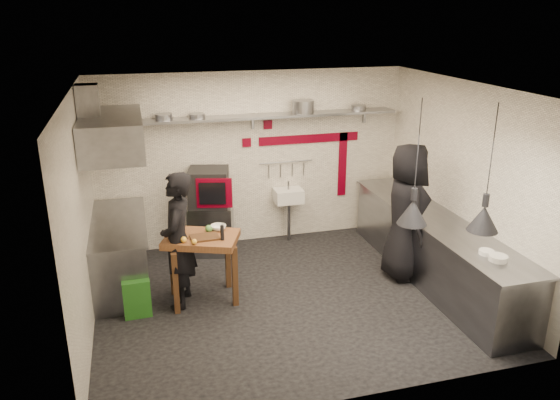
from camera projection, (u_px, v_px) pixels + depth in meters
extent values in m
plane|color=black|center=(288.00, 298.00, 7.36)|extent=(5.00, 5.00, 0.00)
plane|color=beige|center=(290.00, 88.00, 6.44)|extent=(5.00, 5.00, 0.00)
cube|color=white|center=(253.00, 159.00, 8.81)|extent=(5.00, 0.04, 2.80)
cube|color=white|center=(353.00, 273.00, 4.99)|extent=(5.00, 0.04, 2.80)
cube|color=white|center=(81.00, 219.00, 6.28)|extent=(0.04, 4.20, 2.80)
cube|color=white|center=(463.00, 184.00, 7.52)|extent=(0.04, 4.20, 2.80)
cube|color=#610113|center=(309.00, 139.00, 8.94)|extent=(1.70, 0.02, 0.14)
cube|color=#610113|center=(342.00, 164.00, 9.25)|extent=(0.14, 0.02, 1.10)
cube|color=#610113|center=(268.00, 125.00, 8.67)|extent=(0.14, 0.02, 0.14)
cube|color=#610113|center=(247.00, 143.00, 8.68)|extent=(0.14, 0.02, 0.14)
cube|color=slate|center=(255.00, 117.00, 8.41)|extent=(4.60, 0.34, 0.04)
cube|color=slate|center=(128.00, 128.00, 8.11)|extent=(0.04, 0.06, 0.24)
cube|color=slate|center=(253.00, 121.00, 8.58)|extent=(0.04, 0.06, 0.24)
cube|color=slate|center=(364.00, 115.00, 9.05)|extent=(0.04, 0.06, 0.24)
cylinder|color=slate|center=(164.00, 117.00, 8.05)|extent=(0.30, 0.30, 0.09)
cylinder|color=slate|center=(197.00, 116.00, 8.17)|extent=(0.29, 0.29, 0.07)
cylinder|color=slate|center=(303.00, 107.00, 8.57)|extent=(0.46, 0.46, 0.20)
cylinder|color=slate|center=(358.00, 108.00, 8.82)|extent=(0.30, 0.30, 0.08)
cube|color=slate|center=(211.00, 228.00, 8.67)|extent=(0.80, 0.76, 0.80)
cube|color=black|center=(209.00, 187.00, 8.40)|extent=(0.71, 0.68, 0.58)
cube|color=#610113|center=(214.00, 193.00, 8.15)|extent=(0.53, 0.16, 0.46)
cube|color=black|center=(212.00, 194.00, 8.12)|extent=(0.39, 0.11, 0.34)
cube|color=white|center=(288.00, 196.00, 8.99)|extent=(0.46, 0.34, 0.22)
cylinder|color=slate|center=(288.00, 185.00, 8.93)|extent=(0.03, 0.03, 0.14)
cylinder|color=slate|center=(289.00, 221.00, 9.10)|extent=(0.06, 0.06, 0.66)
cylinder|color=slate|center=(286.00, 162.00, 8.94)|extent=(0.90, 0.02, 0.02)
cube|color=slate|center=(434.00, 250.00, 7.75)|extent=(0.70, 3.80, 0.90)
cube|color=slate|center=(437.00, 220.00, 7.60)|extent=(0.76, 3.90, 0.03)
cylinder|color=white|center=(498.00, 258.00, 6.31)|extent=(0.27, 0.27, 0.07)
cylinder|color=white|center=(486.00, 252.00, 6.48)|extent=(0.23, 0.23, 0.05)
cube|color=slate|center=(120.00, 254.00, 7.63)|extent=(0.70, 1.90, 0.90)
cube|color=slate|center=(117.00, 223.00, 7.48)|extent=(0.76, 2.00, 0.03)
cube|color=slate|center=(112.00, 134.00, 7.09)|extent=(0.78, 1.60, 0.50)
cube|color=slate|center=(88.00, 104.00, 6.89)|extent=(0.28, 0.28, 0.50)
cube|color=#205E1A|center=(137.00, 295.00, 6.93)|extent=(0.35, 0.35, 0.50)
cube|color=#472C18|center=(205.00, 237.00, 6.96)|extent=(0.37, 0.27, 0.02)
cylinder|color=black|center=(222.00, 233.00, 6.88)|extent=(0.05, 0.05, 0.20)
sphere|color=gold|center=(184.00, 240.00, 6.82)|extent=(0.10, 0.10, 0.08)
sphere|color=gold|center=(194.00, 242.00, 6.77)|extent=(0.08, 0.08, 0.07)
sphere|color=#4C843C|center=(209.00, 229.00, 7.14)|extent=(0.11, 0.11, 0.10)
cube|color=slate|center=(176.00, 236.00, 7.00)|extent=(0.22, 0.18, 0.03)
imported|color=white|center=(218.00, 228.00, 7.22)|extent=(0.25, 0.25, 0.07)
imported|color=black|center=(178.00, 241.00, 6.94)|extent=(0.58, 0.74, 1.80)
imported|color=black|center=(406.00, 212.00, 7.68)|extent=(0.77, 1.05, 1.97)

